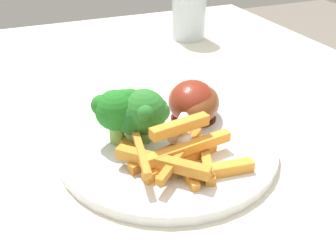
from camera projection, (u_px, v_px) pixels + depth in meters
The scene contains 9 objects.
dining_table at pixel (205, 221), 0.50m from camera, with size 1.22×0.78×0.72m.
dinner_plate at pixel (168, 145), 0.46m from camera, with size 0.25×0.25×0.01m, color white.
broccoli_floret_front at pixel (134, 118), 0.43m from camera, with size 0.04×0.04×0.05m.
broccoli_floret_middle at pixel (117, 109), 0.43m from camera, with size 0.05×0.06×0.06m.
broccoli_floret_back at pixel (144, 112), 0.44m from camera, with size 0.06×0.06×0.06m.
carrot_fries_pile at pixel (178, 157), 0.41m from camera, with size 0.12×0.13×0.04m.
chicken_drumstick_near at pixel (191, 103), 0.48m from camera, with size 0.12×0.10×0.05m.
chicken_drumstick_far at pixel (198, 106), 0.48m from camera, with size 0.12×0.10×0.04m.
water_glass at pixel (189, 7), 0.78m from camera, with size 0.07×0.07×0.13m, color silver.
Camera 1 is at (-0.32, 0.19, 0.98)m, focal length 42.19 mm.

